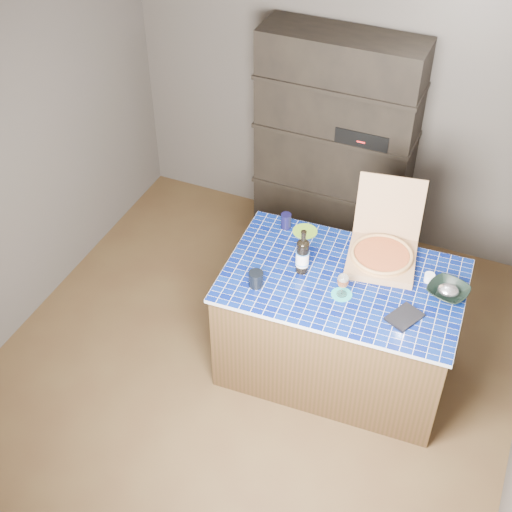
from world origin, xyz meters
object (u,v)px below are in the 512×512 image
at_px(wine_glass, 343,281).
at_px(dvd_case, 404,317).
at_px(kitchen_island, 339,324).
at_px(pizza_box, 382,252).
at_px(bowl, 448,291).
at_px(mead_bottle, 302,256).

distance_m(wine_glass, dvd_case, 0.42).
distance_m(kitchen_island, pizza_box, 0.57).
height_order(pizza_box, dvd_case, pizza_box).
height_order(kitchen_island, pizza_box, pizza_box).
bearing_deg(pizza_box, dvd_case, -68.84).
xyz_separation_m(kitchen_island, dvd_case, (0.43, -0.18, 0.42)).
height_order(pizza_box, bowl, pizza_box).
bearing_deg(wine_glass, dvd_case, -5.86).
distance_m(mead_bottle, dvd_case, 0.73).
xyz_separation_m(mead_bottle, bowl, (0.90, 0.14, -0.10)).
bearing_deg(bowl, mead_bottle, -170.87).
distance_m(mead_bottle, wine_glass, 0.32).
xyz_separation_m(kitchen_island, wine_glass, (0.03, -0.14, 0.53)).
relative_size(kitchen_island, wine_glass, 9.40).
xyz_separation_m(kitchen_island, pizza_box, (0.17, 0.28, 0.48)).
xyz_separation_m(kitchen_island, mead_bottle, (-0.27, -0.03, 0.54)).
xyz_separation_m(wine_glass, dvd_case, (0.40, -0.04, -0.11)).
relative_size(dvd_case, bowl, 0.86).
bearing_deg(dvd_case, bowl, 82.56).
relative_size(mead_bottle, wine_glass, 1.97).
relative_size(pizza_box, bowl, 2.43).
bearing_deg(wine_glass, mead_bottle, 159.90).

